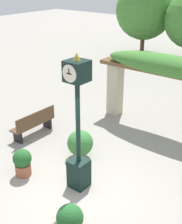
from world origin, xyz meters
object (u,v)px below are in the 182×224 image
object	(u,v)px
potted_plant_near_right	(23,162)
park_bench	(34,124)
potted_plant_near_left	(70,220)
potted_plant_far_left	(80,144)
pedestal_clock	(78,132)

from	to	relation	value
potted_plant_near_right	park_bench	world-z (taller)	park_bench
potted_plant_near_left	potted_plant_far_left	size ratio (longest dim) A/B	0.86
potted_plant_far_left	pedestal_clock	bearing A→B (deg)	-50.94
potted_plant_near_left	potted_plant_near_right	world-z (taller)	potted_plant_near_right
pedestal_clock	park_bench	size ratio (longest dim) A/B	2.13
potted_plant_far_left	park_bench	bearing A→B (deg)	177.80
pedestal_clock	park_bench	world-z (taller)	pedestal_clock
potted_plant_near_left	potted_plant_near_right	xyz separation A→B (m)	(-2.47, 0.80, 0.02)
potted_plant_near_left	potted_plant_near_right	distance (m)	2.60
potted_plant_near_right	park_bench	bearing A→B (deg)	130.33
potted_plant_far_left	park_bench	xyz separation A→B (m)	(-2.13, 0.08, -0.03)
pedestal_clock	potted_plant_far_left	distance (m)	1.77
potted_plant_near_left	potted_plant_far_left	distance (m)	3.06
pedestal_clock	park_bench	bearing A→B (deg)	159.09
potted_plant_near_left	park_bench	world-z (taller)	park_bench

